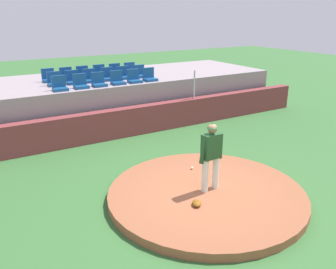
{
  "coord_description": "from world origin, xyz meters",
  "views": [
    {
      "loc": [
        -4.73,
        -6.11,
        4.32
      ],
      "look_at": [
        0.0,
        1.83,
        1.1
      ],
      "focal_mm": 37.74,
      "sensor_mm": 36.0,
      "label": 1
    }
  ],
  "objects_px": {
    "stadium_chair_1": "(81,84)",
    "stadium_chair_2": "(99,82)",
    "stadium_chair_14": "(83,75)",
    "stadium_chair_17": "(131,71)",
    "stadium_chair_0": "(60,86)",
    "stadium_chair_6": "(54,81)",
    "stadium_chair_9": "(108,76)",
    "stadium_chair_13": "(67,76)",
    "baseball": "(192,168)",
    "fielding_glove": "(197,203)",
    "stadium_chair_12": "(49,78)",
    "stadium_chair_4": "(134,78)",
    "stadium_chair_16": "(116,72)",
    "stadium_chair_5": "(149,77)",
    "stadium_chair_3": "(117,80)",
    "stadium_chair_10": "(124,75)",
    "stadium_chair_11": "(140,73)",
    "stadium_chair_8": "(90,78)",
    "stadium_chair_15": "(100,73)",
    "stadium_chair_7": "(73,80)",
    "pitcher": "(211,152)"
  },
  "relations": [
    {
      "from": "stadium_chair_16",
      "to": "baseball",
      "type": "bearing_deg",
      "value": 84.39
    },
    {
      "from": "stadium_chair_5",
      "to": "stadium_chair_3",
      "type": "bearing_deg",
      "value": 0.09
    },
    {
      "from": "stadium_chair_4",
      "to": "pitcher",
      "type": "bearing_deg",
      "value": 81.18
    },
    {
      "from": "stadium_chair_4",
      "to": "fielding_glove",
      "type": "bearing_deg",
      "value": 75.82
    },
    {
      "from": "fielding_glove",
      "to": "stadium_chair_3",
      "type": "relative_size",
      "value": 0.6
    },
    {
      "from": "stadium_chair_12",
      "to": "stadium_chair_17",
      "type": "distance_m",
      "value": 3.47
    },
    {
      "from": "stadium_chair_3",
      "to": "stadium_chair_4",
      "type": "xyz_separation_m",
      "value": [
        0.69,
        -0.01,
        0.0
      ]
    },
    {
      "from": "stadium_chair_14",
      "to": "stadium_chair_17",
      "type": "height_order",
      "value": "same"
    },
    {
      "from": "stadium_chair_0",
      "to": "stadium_chair_12",
      "type": "height_order",
      "value": "same"
    },
    {
      "from": "stadium_chair_4",
      "to": "stadium_chair_16",
      "type": "relative_size",
      "value": 1.0
    },
    {
      "from": "stadium_chair_11",
      "to": "stadium_chair_12",
      "type": "height_order",
      "value": "same"
    },
    {
      "from": "stadium_chair_1",
      "to": "stadium_chair_12",
      "type": "distance_m",
      "value": 1.95
    },
    {
      "from": "stadium_chair_1",
      "to": "stadium_chair_14",
      "type": "xyz_separation_m",
      "value": [
        0.68,
        1.8,
        0.0
      ]
    },
    {
      "from": "stadium_chair_1",
      "to": "stadium_chair_6",
      "type": "relative_size",
      "value": 1.0
    },
    {
      "from": "stadium_chair_1",
      "to": "stadium_chair_6",
      "type": "xyz_separation_m",
      "value": [
        -0.69,
        0.94,
        0.0
      ]
    },
    {
      "from": "stadium_chair_0",
      "to": "stadium_chair_14",
      "type": "bearing_deg",
      "value": -128.05
    },
    {
      "from": "baseball",
      "to": "stadium_chair_17",
      "type": "bearing_deg",
      "value": 78.66
    },
    {
      "from": "stadium_chair_0",
      "to": "stadium_chair_6",
      "type": "relative_size",
      "value": 1.0
    },
    {
      "from": "stadium_chair_4",
      "to": "stadium_chair_1",
      "type": "bearing_deg",
      "value": -0.27
    },
    {
      "from": "stadium_chair_1",
      "to": "stadium_chair_9",
      "type": "relative_size",
      "value": 1.0
    },
    {
      "from": "stadium_chair_4",
      "to": "stadium_chair_6",
      "type": "xyz_separation_m",
      "value": [
        -2.79,
        0.95,
        0.0
      ]
    },
    {
      "from": "stadium_chair_1",
      "to": "stadium_chair_2",
      "type": "xyz_separation_m",
      "value": [
        0.67,
        -0.01,
        0.0
      ]
    },
    {
      "from": "stadium_chair_6",
      "to": "stadium_chair_10",
      "type": "xyz_separation_m",
      "value": [
        2.77,
        -0.02,
        0.0
      ]
    },
    {
      "from": "stadium_chair_2",
      "to": "stadium_chair_4",
      "type": "relative_size",
      "value": 1.0
    },
    {
      "from": "stadium_chair_1",
      "to": "stadium_chair_17",
      "type": "xyz_separation_m",
      "value": [
        2.79,
        1.78,
        0.0
      ]
    },
    {
      "from": "stadium_chair_16",
      "to": "stadium_chair_9",
      "type": "bearing_deg",
      "value": 51.36
    },
    {
      "from": "stadium_chair_1",
      "to": "stadium_chair_12",
      "type": "relative_size",
      "value": 1.0
    },
    {
      "from": "stadium_chair_6",
      "to": "stadium_chair_9",
      "type": "relative_size",
      "value": 1.0
    },
    {
      "from": "stadium_chair_11",
      "to": "stadium_chair_17",
      "type": "relative_size",
      "value": 1.0
    },
    {
      "from": "stadium_chair_9",
      "to": "stadium_chair_14",
      "type": "bearing_deg",
      "value": -49.96
    },
    {
      "from": "stadium_chair_4",
      "to": "stadium_chair_10",
      "type": "bearing_deg",
      "value": -88.86
    },
    {
      "from": "fielding_glove",
      "to": "stadium_chair_12",
      "type": "xyz_separation_m",
      "value": [
        -1.11,
        8.45,
        1.65
      ]
    },
    {
      "from": "stadium_chair_12",
      "to": "stadium_chair_17",
      "type": "bearing_deg",
      "value": 179.27
    },
    {
      "from": "stadium_chair_5",
      "to": "stadium_chair_9",
      "type": "distance_m",
      "value": 1.65
    },
    {
      "from": "fielding_glove",
      "to": "stadium_chair_1",
      "type": "relative_size",
      "value": 0.6
    },
    {
      "from": "pitcher",
      "to": "stadium_chair_16",
      "type": "distance_m",
      "value": 8.05
    },
    {
      "from": "stadium_chair_9",
      "to": "stadium_chair_10",
      "type": "relative_size",
      "value": 1.0
    },
    {
      "from": "stadium_chair_4",
      "to": "stadium_chair_12",
      "type": "xyz_separation_m",
      "value": [
        -2.79,
        1.84,
        0.0
      ]
    },
    {
      "from": "stadium_chair_8",
      "to": "stadium_chair_13",
      "type": "distance_m",
      "value": 1.09
    },
    {
      "from": "stadium_chair_13",
      "to": "stadium_chair_0",
      "type": "bearing_deg",
      "value": 67.46
    },
    {
      "from": "baseball",
      "to": "stadium_chair_1",
      "type": "xyz_separation_m",
      "value": [
        -1.43,
        4.98,
        1.67
      ]
    },
    {
      "from": "stadium_chair_7",
      "to": "stadium_chair_5",
      "type": "bearing_deg",
      "value": 161.54
    },
    {
      "from": "baseball",
      "to": "stadium_chair_13",
      "type": "relative_size",
      "value": 0.15
    },
    {
      "from": "stadium_chair_2",
      "to": "stadium_chair_4",
      "type": "height_order",
      "value": "same"
    },
    {
      "from": "stadium_chair_1",
      "to": "stadium_chair_8",
      "type": "relative_size",
      "value": 1.0
    },
    {
      "from": "stadium_chair_9",
      "to": "stadium_chair_13",
      "type": "distance_m",
      "value": 1.64
    },
    {
      "from": "stadium_chair_1",
      "to": "stadium_chair_6",
      "type": "height_order",
      "value": "same"
    },
    {
      "from": "stadium_chair_5",
      "to": "stadium_chair_15",
      "type": "height_order",
      "value": "same"
    },
    {
      "from": "stadium_chair_2",
      "to": "baseball",
      "type": "bearing_deg",
      "value": 98.64
    },
    {
      "from": "baseball",
      "to": "stadium_chair_16",
      "type": "bearing_deg",
      "value": 84.39
    }
  ]
}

